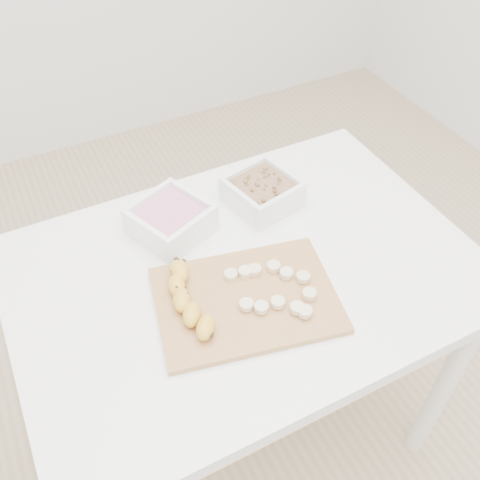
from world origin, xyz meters
name	(u,v)px	position (x,y,z in m)	size (l,w,h in m)	color
ground	(244,425)	(0.00, 0.00, 0.00)	(3.50, 3.50, 0.00)	#C6AD89
table	(246,296)	(0.00, 0.00, 0.65)	(1.00, 0.70, 0.75)	white
bowl_yogurt	(171,220)	(-0.10, 0.18, 0.79)	(0.20, 0.20, 0.07)	white
bowl_granola	(262,192)	(0.13, 0.17, 0.79)	(0.18, 0.18, 0.07)	white
cutting_board	(246,300)	(-0.04, -0.08, 0.76)	(0.36, 0.26, 0.01)	#A67649
banana	(189,301)	(-0.15, -0.05, 0.78)	(0.05, 0.20, 0.03)	gold
banana_slices	(274,288)	(0.02, -0.09, 0.77)	(0.17, 0.18, 0.02)	beige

